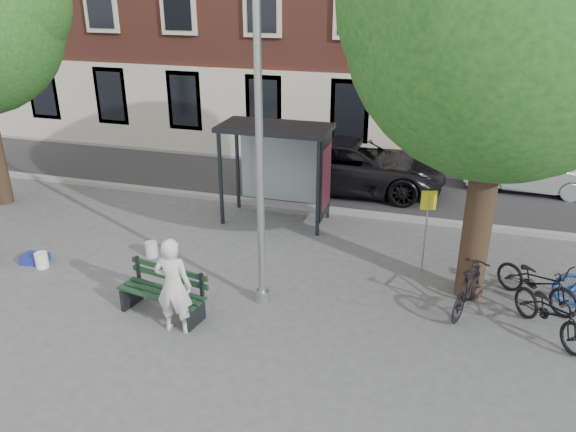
{
  "coord_description": "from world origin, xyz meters",
  "views": [
    {
      "loc": [
        3.31,
        -9.26,
        6.07
      ],
      "look_at": [
        0.17,
        1.24,
        1.4
      ],
      "focal_mm": 35.0,
      "sensor_mm": 36.0,
      "label": 1
    }
  ],
  "objects_px": {
    "lamppost": "(260,171)",
    "bike_c": "(551,312)",
    "bench": "(163,294)",
    "bike_a": "(538,282)",
    "car_silver": "(531,171)",
    "bus_shelter": "(291,152)",
    "bike_d": "(469,289)",
    "notice_sign": "(427,214)",
    "painter": "(173,286)",
    "car_dark": "(352,165)"
  },
  "relations": [
    {
      "from": "bus_shelter",
      "to": "bike_d",
      "type": "distance_m",
      "value": 5.82
    },
    {
      "from": "lamppost",
      "to": "painter",
      "type": "distance_m",
      "value": 2.61
    },
    {
      "from": "bench",
      "to": "bike_a",
      "type": "height_order",
      "value": "bike_a"
    },
    {
      "from": "painter",
      "to": "notice_sign",
      "type": "xyz_separation_m",
      "value": [
        4.2,
        3.67,
        0.44
      ]
    },
    {
      "from": "lamppost",
      "to": "car_dark",
      "type": "relative_size",
      "value": 1.09
    },
    {
      "from": "bench",
      "to": "car_silver",
      "type": "relative_size",
      "value": 0.49
    },
    {
      "from": "painter",
      "to": "car_dark",
      "type": "xyz_separation_m",
      "value": [
        1.71,
        8.42,
        -0.16
      ]
    },
    {
      "from": "bench",
      "to": "bike_a",
      "type": "bearing_deg",
      "value": 29.93
    },
    {
      "from": "bench",
      "to": "bike_c",
      "type": "xyz_separation_m",
      "value": [
        7.09,
        1.38,
        0.06
      ]
    },
    {
      "from": "painter",
      "to": "bench",
      "type": "bearing_deg",
      "value": -47.43
    },
    {
      "from": "painter",
      "to": "notice_sign",
      "type": "distance_m",
      "value": 5.6
    },
    {
      "from": "painter",
      "to": "car_silver",
      "type": "relative_size",
      "value": 0.49
    },
    {
      "from": "bike_a",
      "to": "notice_sign",
      "type": "distance_m",
      "value": 2.56
    },
    {
      "from": "lamppost",
      "to": "bike_a",
      "type": "distance_m",
      "value": 5.96
    },
    {
      "from": "lamppost",
      "to": "bike_c",
      "type": "height_order",
      "value": "lamppost"
    },
    {
      "from": "lamppost",
      "to": "bike_c",
      "type": "relative_size",
      "value": 3.31
    },
    {
      "from": "bench",
      "to": "bike_c",
      "type": "distance_m",
      "value": 7.22
    },
    {
      "from": "bike_a",
      "to": "bus_shelter",
      "type": "bearing_deg",
      "value": 106.36
    },
    {
      "from": "bus_shelter",
      "to": "bike_c",
      "type": "bearing_deg",
      "value": -31.58
    },
    {
      "from": "bike_d",
      "to": "car_silver",
      "type": "height_order",
      "value": "car_silver"
    },
    {
      "from": "bike_c",
      "to": "notice_sign",
      "type": "relative_size",
      "value": 0.97
    },
    {
      "from": "painter",
      "to": "bike_d",
      "type": "distance_m",
      "value": 5.65
    },
    {
      "from": "bus_shelter",
      "to": "car_silver",
      "type": "distance_m",
      "value": 7.78
    },
    {
      "from": "lamppost",
      "to": "car_silver",
      "type": "height_order",
      "value": "lamppost"
    },
    {
      "from": "bus_shelter",
      "to": "car_silver",
      "type": "relative_size",
      "value": 0.74
    },
    {
      "from": "bike_d",
      "to": "painter",
      "type": "bearing_deg",
      "value": 42.88
    },
    {
      "from": "bike_c",
      "to": "lamppost",
      "type": "bearing_deg",
      "value": 149.85
    },
    {
      "from": "bike_a",
      "to": "lamppost",
      "type": "bearing_deg",
      "value": 146.11
    },
    {
      "from": "bench",
      "to": "bike_c",
      "type": "relative_size",
      "value": 1.01
    },
    {
      "from": "lamppost",
      "to": "bike_d",
      "type": "distance_m",
      "value": 4.65
    },
    {
      "from": "bike_a",
      "to": "bike_c",
      "type": "relative_size",
      "value": 1.0
    },
    {
      "from": "painter",
      "to": "bike_c",
      "type": "xyz_separation_m",
      "value": [
        6.6,
        1.82,
        -0.46
      ]
    },
    {
      "from": "car_silver",
      "to": "notice_sign",
      "type": "height_order",
      "value": "notice_sign"
    },
    {
      "from": "lamppost",
      "to": "bike_d",
      "type": "xyz_separation_m",
      "value": [
        3.97,
        0.81,
        -2.28
      ]
    },
    {
      "from": "painter",
      "to": "bench",
      "type": "height_order",
      "value": "painter"
    },
    {
      "from": "bus_shelter",
      "to": "bench",
      "type": "bearing_deg",
      "value": -102.01
    },
    {
      "from": "bus_shelter",
      "to": "bike_c",
      "type": "relative_size",
      "value": 1.55
    },
    {
      "from": "bike_d",
      "to": "bench",
      "type": "bearing_deg",
      "value": 37.07
    },
    {
      "from": "bus_shelter",
      "to": "car_silver",
      "type": "bearing_deg",
      "value": 34.05
    },
    {
      "from": "notice_sign",
      "to": "bus_shelter",
      "type": "bearing_deg",
      "value": 137.52
    },
    {
      "from": "bike_c",
      "to": "bike_d",
      "type": "height_order",
      "value": "bike_d"
    },
    {
      "from": "bike_a",
      "to": "car_dark",
      "type": "distance_m",
      "value": 7.28
    },
    {
      "from": "lamppost",
      "to": "bench",
      "type": "bearing_deg",
      "value": -150.2
    },
    {
      "from": "car_dark",
      "to": "bike_d",
      "type": "bearing_deg",
      "value": -154.1
    },
    {
      "from": "painter",
      "to": "car_dark",
      "type": "bearing_deg",
      "value": -106.51
    },
    {
      "from": "painter",
      "to": "lamppost",
      "type": "bearing_deg",
      "value": -135.45
    },
    {
      "from": "bus_shelter",
      "to": "bike_d",
      "type": "relative_size",
      "value": 1.7
    },
    {
      "from": "lamppost",
      "to": "notice_sign",
      "type": "relative_size",
      "value": 3.2
    },
    {
      "from": "bike_d",
      "to": "car_dark",
      "type": "distance_m",
      "value": 7.11
    },
    {
      "from": "bus_shelter",
      "to": "bike_a",
      "type": "distance_m",
      "value": 6.59
    }
  ]
}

